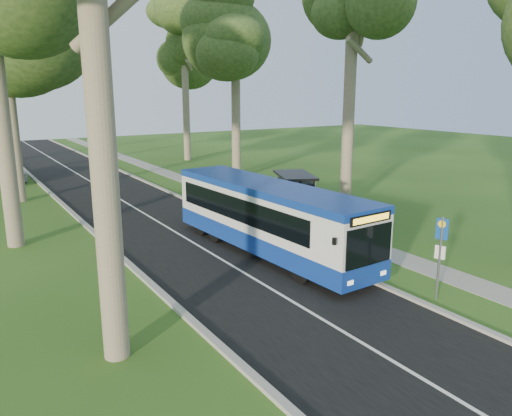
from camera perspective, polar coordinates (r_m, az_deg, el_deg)
The scene contains 16 objects.
ground at distance 21.71m, azimuth 5.92°, elevation -5.27°, with size 120.00×120.00×0.00m, color #2B4E18.
road at distance 28.59m, azimuth -12.21°, elevation -0.90°, with size 7.00×100.00×0.02m, color black.
kerb_east at distance 29.89m, azimuth -5.91°, elevation 0.05°, with size 0.25×100.00×0.12m, color #9E9B93.
kerb_west at distance 27.64m, azimuth -19.03°, elevation -1.72°, with size 0.25×100.00×0.12m, color #9E9B93.
centre_line at distance 28.59m, azimuth -12.21°, elevation -0.88°, with size 0.12×100.00×0.01m, color white.
footpath at distance 31.30m, azimuth -0.98°, elevation 0.64°, with size 1.50×100.00×0.02m, color gray.
bus at distance 21.34m, azimuth 1.41°, elevation -1.12°, with size 3.00×11.57×3.04m.
bus_stop_sign at distance 17.63m, azimuth 20.32°, elevation -4.46°, with size 0.19×0.39×2.87m.
bus_shelter at distance 25.78m, azimuth 5.27°, elevation 2.08°, with size 2.73×3.52×2.67m.
litter_bin at distance 25.35m, azimuth 4.27°, elevation -1.38°, with size 0.53×0.53×0.93m.
car_white at distance 43.21m, azimuth -26.61°, elevation 3.88°, with size 1.97×4.91×1.67m, color silver.
car_silver at distance 42.51m, azimuth -26.54°, elevation 3.75°, with size 1.77×5.07×1.67m, color #ABAEB3.
tree_west_c at distance 34.61m, azimuth -27.16°, elevation 18.85°, with size 5.20×5.20×14.92m.
tree_east_b at distance 30.39m, azimuth 11.07°, elevation 22.21°, with size 5.20×5.20×15.80m.
tree_east_c at distance 39.66m, azimuth -2.40°, elevation 20.48°, with size 5.20×5.20×15.97m.
tree_east_d at distance 50.81m, azimuth -8.24°, elevation 18.48°, with size 5.20×5.20×15.59m.
Camera 1 is at (-12.74, -16.16, 6.92)m, focal length 35.00 mm.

